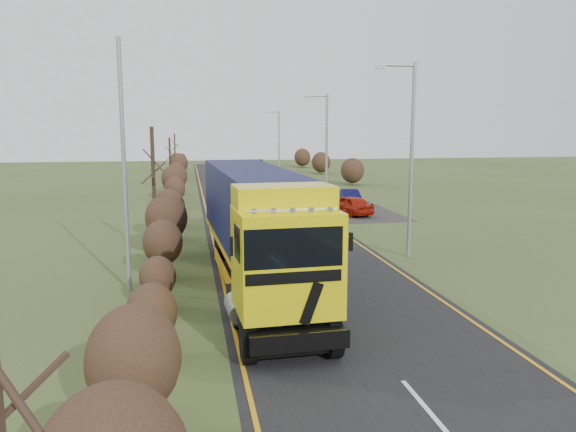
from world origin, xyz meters
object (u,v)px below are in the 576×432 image
(car_blue_sedan, at_px, (348,197))
(speed_sign, at_px, (319,190))
(streetlight_near, at_px, (409,152))
(car_red_hatchback, at_px, (349,205))
(lorry, at_px, (256,219))

(car_blue_sedan, relative_size, speed_sign, 1.63)
(streetlight_near, bearing_deg, car_red_hatchback, 85.79)
(streetlight_near, relative_size, speed_sign, 3.84)
(streetlight_near, bearing_deg, car_blue_sedan, 82.56)
(car_red_hatchback, bearing_deg, lorry, 41.42)
(lorry, bearing_deg, speed_sign, 66.56)
(car_blue_sedan, height_order, streetlight_near, streetlight_near)
(streetlight_near, bearing_deg, lorry, -155.95)
(streetlight_near, bearing_deg, speed_sign, 93.38)
(lorry, distance_m, car_blue_sedan, 23.27)
(car_red_hatchback, bearing_deg, car_blue_sedan, -126.17)
(car_red_hatchback, height_order, speed_sign, speed_sign)
(lorry, relative_size, car_red_hatchback, 4.09)
(streetlight_near, xyz_separation_m, speed_sign, (-0.84, 14.24, -3.27))
(lorry, height_order, speed_sign, lorry)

